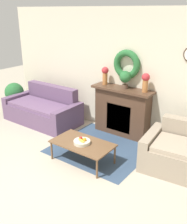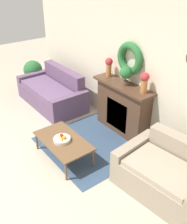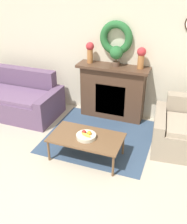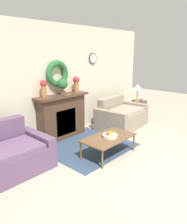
{
  "view_description": "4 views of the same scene",
  "coord_description": "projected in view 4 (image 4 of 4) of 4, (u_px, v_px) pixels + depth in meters",
  "views": [
    {
      "loc": [
        2.71,
        -2.11,
        2.64
      ],
      "look_at": [
        0.13,
        1.43,
        0.92
      ],
      "focal_mm": 42.0,
      "sensor_mm": 36.0,
      "label": 1
    },
    {
      "loc": [
        3.39,
        -0.68,
        3.13
      ],
      "look_at": [
        0.3,
        1.67,
        0.89
      ],
      "focal_mm": 42.0,
      "sensor_mm": 36.0,
      "label": 2
    },
    {
      "loc": [
        1.35,
        -1.93,
        2.63
      ],
      "look_at": [
        0.1,
        1.41,
        0.71
      ],
      "focal_mm": 42.0,
      "sensor_mm": 36.0,
      "label": 3
    },
    {
      "loc": [
        -3.18,
        -1.39,
        2.05
      ],
      "look_at": [
        0.1,
        1.61,
        0.82
      ],
      "focal_mm": 35.0,
      "sensor_mm": 36.0,
      "label": 4
    }
  ],
  "objects": [
    {
      "name": "mug",
      "position": [
        144.0,
        99.0,
        6.84
      ],
      "size": [
        0.08,
        0.08,
        0.09
      ],
      "color": "silver",
      "rests_on": "side_table_by_loveseat"
    },
    {
      "name": "wall_back",
      "position": [
        54.0,
        82.0,
        5.18
      ],
      "size": [
        6.8,
        0.2,
        2.7
      ],
      "color": "beige",
      "rests_on": "ground_plane"
    },
    {
      "name": "coffee_table",
      "position": [
        109.0,
        138.0,
        4.43
      ],
      "size": [
        1.12,
        0.64,
        0.38
      ],
      "color": "brown",
      "rests_on": "ground_plane"
    },
    {
      "name": "table_lamp",
      "position": [
        138.0,
        88.0,
        6.7
      ],
      "size": [
        0.29,
        0.29,
        0.52
      ],
      "color": "#B28E42",
      "rests_on": "side_table_by_loveseat"
    },
    {
      "name": "vase_on_mantel_right",
      "position": [
        76.0,
        83.0,
        5.46
      ],
      "size": [
        0.16,
        0.16,
        0.39
      ],
      "color": "#AD6B38",
      "rests_on": "fireplace"
    },
    {
      "name": "vase_on_mantel_left",
      "position": [
        44.0,
        87.0,
        4.77
      ],
      "size": [
        0.15,
        0.15,
        0.4
      ],
      "color": "#AD6B38",
      "rests_on": "fireplace"
    },
    {
      "name": "potted_plant_on_mantel",
      "position": [
        63.0,
        85.0,
        5.12
      ],
      "size": [
        0.24,
        0.24,
        0.37
      ],
      "color": "brown",
      "rests_on": "fireplace"
    },
    {
      "name": "side_table_by_loveseat",
      "position": [
        139.0,
        110.0,
        6.9
      ],
      "size": [
        0.48,
        0.48,
        0.58
      ],
      "color": "#4C3323",
      "rests_on": "ground_plane"
    },
    {
      "name": "fireplace",
      "position": [
        62.0,
        116.0,
        5.3
      ],
      "size": [
        1.37,
        0.41,
        1.07
      ],
      "color": "#4C3323",
      "rests_on": "ground_plane"
    },
    {
      "name": "fruit_bowl",
      "position": [
        110.0,
        136.0,
        4.4
      ],
      "size": [
        0.3,
        0.3,
        0.12
      ],
      "color": "beige",
      "rests_on": "coffee_table"
    },
    {
      "name": "loveseat_right",
      "position": [
        121.0,
        116.0,
        6.14
      ],
      "size": [
        1.51,
        1.1,
        0.81
      ],
      "rotation": [
        0.0,
        0.0,
        0.1
      ],
      "color": "gray",
      "rests_on": "ground_plane"
    },
    {
      "name": "floor_rug",
      "position": [
        86.0,
        146.0,
        4.94
      ],
      "size": [
        1.82,
        1.74,
        0.01
      ],
      "color": "#334760",
      "rests_on": "ground_plane"
    },
    {
      "name": "ground_plane",
      "position": [
        160.0,
        177.0,
        3.71
      ],
      "size": [
        16.0,
        16.0,
        0.0
      ],
      "primitive_type": "plane",
      "color": "#ADA38E"
    }
  ]
}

